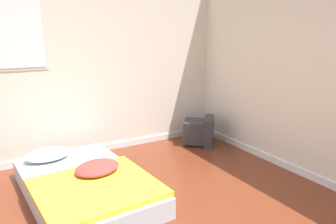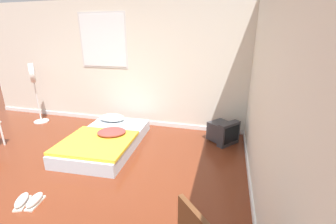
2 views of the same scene
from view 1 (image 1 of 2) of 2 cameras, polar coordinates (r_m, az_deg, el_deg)
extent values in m
cube|color=silver|center=(4.48, -20.14, 7.95)|extent=(7.32, 0.06, 2.60)
cube|color=white|center=(4.73, -18.74, -7.35)|extent=(7.32, 0.02, 0.09)
cube|color=silver|center=(3.67, -14.33, -12.43)|extent=(1.21, 1.88, 0.21)
ellipsoid|color=white|center=(4.16, -20.22, -6.95)|extent=(0.54, 0.37, 0.14)
cube|color=yellow|center=(3.32, -12.43, -12.72)|extent=(1.18, 1.12, 0.05)
ellipsoid|color=#993D38|center=(3.59, -12.20, -9.45)|extent=(0.60, 0.55, 0.11)
cube|color=#333338|center=(5.06, 4.60, -3.38)|extent=(0.48, 0.49, 0.34)
cube|color=#333338|center=(5.05, 7.13, -3.30)|extent=(0.39, 0.44, 0.42)
cube|color=black|center=(5.04, 7.92, -3.21)|extent=(0.24, 0.29, 0.31)
camera|label=2|loc=(2.85, 62.43, 9.99)|focal=24.00mm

